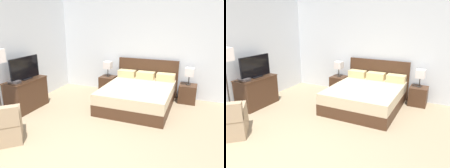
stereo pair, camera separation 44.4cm
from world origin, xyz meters
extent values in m
cube|color=silver|center=(0.00, 3.96, 1.40)|extent=(6.24, 0.06, 2.80)
cube|color=silver|center=(-2.55, 1.66, 1.40)|extent=(0.06, 5.73, 2.80)
cube|color=#422819|center=(0.31, 2.83, 0.14)|extent=(1.69, 2.01, 0.28)
cube|color=#C6B28E|center=(0.31, 2.83, 0.41)|extent=(1.68, 1.99, 0.26)
cube|color=#422819|center=(0.31, 3.86, 0.54)|extent=(1.76, 0.05, 1.08)
cube|color=#D6BC7F|center=(-0.25, 3.67, 0.64)|extent=(0.50, 0.28, 0.20)
cube|color=#D6BC7F|center=(0.31, 3.67, 0.64)|extent=(0.50, 0.28, 0.20)
cube|color=#D6BC7F|center=(0.88, 3.67, 0.64)|extent=(0.50, 0.28, 0.20)
cube|color=#422819|center=(-0.87, 3.65, 0.25)|extent=(0.45, 0.44, 0.50)
cube|color=black|center=(-0.87, 3.43, 0.30)|extent=(0.38, 0.01, 0.22)
cube|color=#422819|center=(1.50, 3.65, 0.25)|extent=(0.45, 0.44, 0.50)
cube|color=black|center=(1.50, 3.43, 0.30)|extent=(0.38, 0.01, 0.22)
cylinder|color=#332D28|center=(-0.87, 3.65, 0.50)|extent=(0.11, 0.11, 0.02)
cylinder|color=#332D28|center=(-0.87, 3.65, 0.63)|extent=(0.02, 0.02, 0.23)
cube|color=silver|center=(-0.87, 3.65, 0.85)|extent=(0.22, 0.22, 0.22)
cylinder|color=#332D28|center=(1.50, 3.65, 0.50)|extent=(0.11, 0.11, 0.02)
cylinder|color=#332D28|center=(1.50, 3.65, 0.63)|extent=(0.02, 0.02, 0.23)
cube|color=silver|center=(1.50, 3.65, 0.85)|extent=(0.22, 0.22, 0.22)
cube|color=#422819|center=(-2.24, 1.65, 0.38)|extent=(0.50, 1.02, 0.77)
cube|color=#482C1C|center=(-2.24, 1.65, 0.76)|extent=(0.51, 1.05, 0.02)
cube|color=black|center=(-2.24, 1.69, 0.78)|extent=(0.18, 0.29, 0.02)
cube|color=black|center=(-2.24, 1.69, 1.05)|extent=(0.04, 0.92, 0.55)
cube|color=black|center=(-2.22, 1.69, 1.05)|extent=(0.01, 0.89, 0.53)
cube|color=#383333|center=(-2.22, 1.31, 0.78)|extent=(0.26, 0.19, 0.03)
cube|color=#383333|center=(-2.24, 1.31, 0.81)|extent=(0.29, 0.24, 0.03)
cube|color=#9E8466|center=(-1.58, 0.27, 0.20)|extent=(0.96, 0.96, 0.40)
cube|color=#9E8466|center=(-1.36, 0.48, 0.49)|extent=(0.49, 0.52, 0.18)
cylinder|color=#332D28|center=(-2.06, 0.72, 0.01)|extent=(0.28, 0.28, 0.02)
camera|label=1|loc=(1.71, -2.34, 2.21)|focal=35.00mm
camera|label=2|loc=(2.12, -2.16, 2.21)|focal=35.00mm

